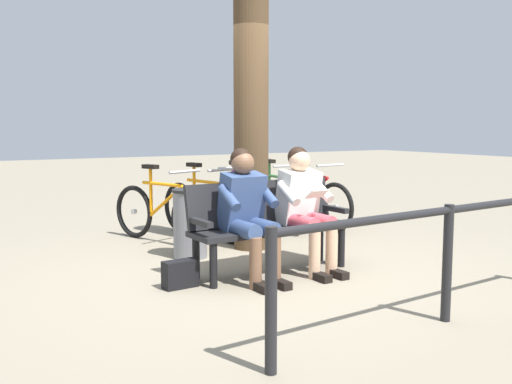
% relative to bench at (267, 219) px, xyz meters
% --- Properties ---
extents(ground_plane, '(40.00, 40.00, 0.00)m').
position_rel_bench_xyz_m(ground_plane, '(0.05, -0.10, -0.51)').
color(ground_plane, gray).
extents(bench, '(1.61, 0.53, 0.87)m').
position_rel_bench_xyz_m(bench, '(0.00, 0.00, 0.00)').
color(bench, black).
rests_on(bench, ground).
extents(person_reading, '(0.50, 0.77, 1.20)m').
position_rel_bench_xyz_m(person_reading, '(-0.32, 0.15, 0.16)').
color(person_reading, white).
rests_on(person_reading, ground).
extents(person_companion, '(0.50, 0.77, 1.20)m').
position_rel_bench_xyz_m(person_companion, '(0.32, 0.17, 0.16)').
color(person_companion, '#334772').
rests_on(person_companion, ground).
extents(handbag, '(0.31, 0.16, 0.24)m').
position_rel_bench_xyz_m(handbag, '(0.95, 0.11, -0.39)').
color(handbag, black).
rests_on(handbag, ground).
extents(tree_trunk, '(0.39, 0.39, 3.22)m').
position_rel_bench_xyz_m(tree_trunk, '(-0.39, -1.00, 1.10)').
color(tree_trunk, '#4C3823').
rests_on(tree_trunk, ground).
extents(litter_bin, '(0.38, 0.38, 0.73)m').
position_rel_bench_xyz_m(litter_bin, '(0.41, -0.91, -0.14)').
color(litter_bin, slate).
rests_on(litter_bin, ground).
extents(bicycle_orange, '(0.48, 1.67, 0.94)m').
position_rel_bench_xyz_m(bicycle_orange, '(-1.79, -1.82, -0.15)').
color(bicycle_orange, black).
rests_on(bicycle_orange, ground).
extents(bicycle_blue, '(0.48, 1.68, 0.94)m').
position_rel_bench_xyz_m(bicycle_blue, '(-1.34, -1.98, -0.15)').
color(bicycle_blue, black).
rests_on(bicycle_blue, ground).
extents(bicycle_black, '(0.74, 1.57, 0.94)m').
position_rel_bench_xyz_m(bicycle_black, '(-0.69, -1.96, -0.15)').
color(bicycle_black, black).
rests_on(bicycle_black, ground).
extents(bicycle_silver, '(0.54, 1.65, 0.94)m').
position_rel_bench_xyz_m(bicycle_silver, '(-0.17, -1.82, -0.15)').
color(bicycle_silver, black).
rests_on(bicycle_silver, ground).
extents(bicycle_purple, '(0.71, 1.59, 0.94)m').
position_rel_bench_xyz_m(bicycle_purple, '(0.39, -1.80, -0.15)').
color(bicycle_purple, black).
rests_on(bicycle_purple, ground).
extents(railing_fence, '(3.19, 0.32, 0.85)m').
position_rel_bench_xyz_m(railing_fence, '(-0.37, 1.88, 0.09)').
color(railing_fence, black).
rests_on(railing_fence, ground).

